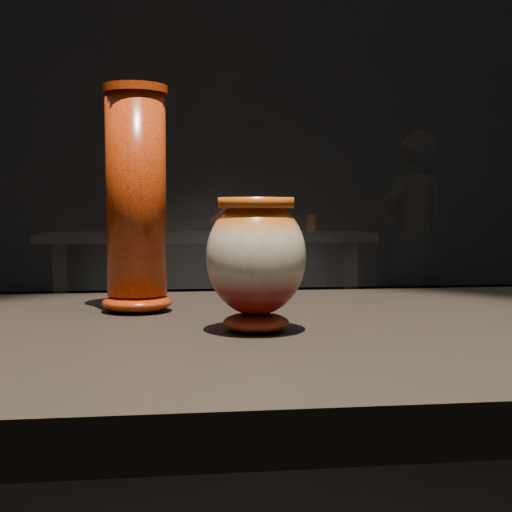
{
  "coord_description": "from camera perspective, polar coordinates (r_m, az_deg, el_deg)",
  "views": [
    {
      "loc": [
        -0.25,
        -0.95,
        1.06
      ],
      "look_at": [
        -0.14,
        -0.04,
        1.0
      ],
      "focal_mm": 50.0,
      "sensor_mm": 36.0,
      "label": 1
    }
  ],
  "objects": [
    {
      "name": "back_shelf",
      "position": [
        4.41,
        -3.96,
        -1.55
      ],
      "size": [
        2.0,
        0.6,
        0.9
      ],
      "color": "black",
      "rests_on": "ground"
    },
    {
      "name": "back_vase_mid",
      "position": [
        4.35,
        -2.61,
        3.0
      ],
      "size": [
        0.23,
        0.23,
        0.17
      ],
      "primitive_type": "imported",
      "rotation": [
        0.0,
        0.0,
        4.04
      ],
      "color": "#620E08",
      "rests_on": "back_shelf"
    },
    {
      "name": "back_vase_left",
      "position": [
        4.44,
        -9.58,
        3.01
      ],
      "size": [
        0.24,
        0.24,
        0.18
      ],
      "primitive_type": "imported",
      "rotation": [
        0.0,
        0.0,
        5.26
      ],
      "color": "#8F4914",
      "rests_on": "back_shelf"
    },
    {
      "name": "back_vase_right",
      "position": [
        4.52,
        4.44,
        2.65
      ],
      "size": [
        0.07,
        0.07,
        0.11
      ],
      "primitive_type": "cylinder",
      "color": "#8F4914",
      "rests_on": "back_shelf"
    },
    {
      "name": "main_vase",
      "position": [
        0.92,
        0.0,
        -0.2
      ],
      "size": [
        0.16,
        0.16,
        0.17
      ],
      "rotation": [
        0.0,
        0.0,
        -0.32
      ],
      "color": "#620E08",
      "rests_on": "display_plinth"
    },
    {
      "name": "visitor",
      "position": [
        5.71,
        12.51,
        1.46
      ],
      "size": [
        0.7,
        0.58,
        1.64
      ],
      "primitive_type": "imported",
      "rotation": [
        0.0,
        0.0,
        3.5
      ],
      "color": "black",
      "rests_on": "ground"
    },
    {
      "name": "tall_vase",
      "position": [
        1.11,
        -9.55,
        4.19
      ],
      "size": [
        0.13,
        0.13,
        0.34
      ],
      "rotation": [
        0.0,
        0.0,
        -0.25
      ],
      "color": "#D94A0E",
      "rests_on": "display_plinth"
    }
  ]
}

